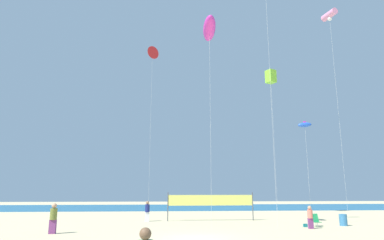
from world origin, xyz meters
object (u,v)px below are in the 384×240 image
beachgoer_navy_shirt (147,210)px  beachgoer_olive_shirt (53,217)px  kite_pink_tube (329,15)px  kite_magenta_inflatable (209,29)px  trash_barrel (343,220)px  beachgoer_coral_shirt (310,216)px  beach_handbag (305,225)px  volleyball_net (211,201)px  folding_beach_chair (316,220)px  kite_blue_inflatable (305,125)px  kite_red_delta (152,53)px  kite_lime_box (271,77)px

beachgoer_navy_shirt → beachgoer_olive_shirt: bearing=-94.7°
kite_pink_tube → kite_magenta_inflatable: bearing=-161.9°
beachgoer_olive_shirt → trash_barrel: beachgoer_olive_shirt is taller
beachgoer_navy_shirt → kite_magenta_inflatable: (4.75, -5.63, 14.11)m
kite_pink_tube → beachgoer_navy_shirt: bearing=174.3°
beachgoer_coral_shirt → beach_handbag: size_ratio=5.38×
beachgoer_navy_shirt → volleyball_net: size_ratio=0.22×
beachgoer_olive_shirt → trash_barrel: (20.05, 3.11, -0.55)m
beachgoer_navy_shirt → trash_barrel: bearing=11.8°
folding_beach_chair → trash_barrel: 2.26m
beachgoer_olive_shirt → beachgoer_coral_shirt: size_ratio=1.18×
beach_handbag → kite_pink_tube: (5.25, 3.61, 18.76)m
folding_beach_chair → kite_blue_inflatable: bearing=91.7°
trash_barrel → volleyball_net: bearing=152.3°
beachgoer_coral_shirt → kite_blue_inflatable: bearing=-49.0°
beachgoer_navy_shirt → kite_magenta_inflatable: 15.92m
volleyball_net → kite_blue_inflatable: kite_blue_inflatable is taller
beachgoer_olive_shirt → beachgoer_coral_shirt: beachgoer_olive_shirt is taller
beach_handbag → kite_red_delta: 25.69m
beachgoer_coral_shirt → kite_blue_inflatable: kite_blue_inflatable is taller
kite_magenta_inflatable → kite_lime_box: 15.27m
kite_blue_inflatable → kite_pink_tube: bearing=-24.1°
kite_lime_box → kite_blue_inflatable: 10.24m
kite_lime_box → beachgoer_olive_shirt: bearing=-142.4°
beachgoer_navy_shirt → folding_beach_chair: size_ratio=1.90×
folding_beach_chair → kite_lime_box: (1.10, 11.74, 15.15)m
beach_handbag → kite_magenta_inflatable: size_ratio=0.02×
folding_beach_chair → kite_red_delta: bearing=156.5°
beachgoer_olive_shirt → kite_pink_tube: (22.11, 6.11, 17.91)m
kite_red_delta → kite_magenta_inflatable: bearing=-69.6°
volleyball_net → beachgoer_olive_shirt: bearing=-143.5°
trash_barrel → kite_red_delta: (-15.07, 12.66, 18.21)m
kite_blue_inflatable → kite_red_delta: bearing=149.7°
beachgoer_olive_shirt → beach_handbag: bearing=-6.8°
beachgoer_olive_shirt → kite_lime_box: 28.02m
folding_beach_chair → kite_blue_inflatable: size_ratio=0.10×
folding_beach_chair → beach_handbag: (-0.95, -0.34, -0.35)m
beachgoer_coral_shirt → kite_red_delta: size_ratio=0.08×
kite_pink_tube → kite_lime_box: (-3.20, 8.47, -3.26)m
beachgoer_olive_shirt → kite_pink_tube: kite_pink_tube is taller
kite_pink_tube → kite_blue_inflatable: size_ratio=2.19×
kite_magenta_inflatable → kite_pink_tube: kite_pink_tube is taller
volleyball_net → beach_handbag: bearing=-41.9°
folding_beach_chair → trash_barrel: folding_beach_chair is taller
beach_handbag → beachgoer_coral_shirt: bearing=-93.4°
beach_handbag → trash_barrel: bearing=10.8°
volleyball_net → beach_handbag: volleyball_net is taller
kite_lime_box → kite_red_delta: size_ratio=0.84×
trash_barrel → kite_lime_box: bearing=95.7°
beachgoer_olive_shirt → kite_lime_box: kite_lime_box is taller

